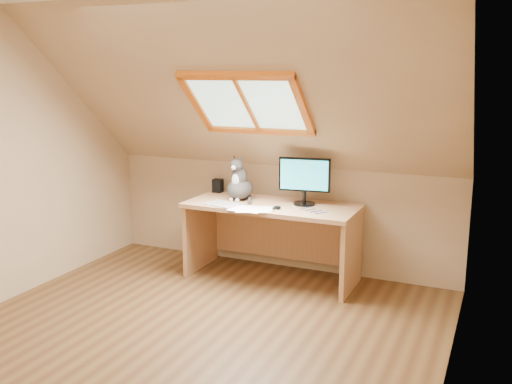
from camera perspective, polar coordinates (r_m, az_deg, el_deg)
The scene contains 10 objects.
ground at distance 4.26m, azimuth -6.86°, elevation -14.36°, with size 3.50×3.50×0.00m, color brown.
room_shell at distance 3.77m, azimuth -8.13°, elevation 4.95°, with size 3.52×3.52×2.41m.
desk at distance 5.27m, azimuth 1.88°, elevation -3.36°, with size 1.55×0.68×0.71m.
monitor at distance 5.08m, azimuth 4.87°, elevation 1.42°, with size 0.46×0.20×0.43m.
cat at distance 5.29m, azimuth -1.65°, elevation 0.85°, with size 0.25×0.30×0.43m.
desk_speaker at distance 5.64m, azimuth -3.84°, elevation 0.64°, with size 0.09×0.09×0.13m, color black.
graphics_tablet at distance 5.12m, azimuth -3.44°, elevation -1.22°, with size 0.28×0.20×0.01m, color #B2B2B7.
mouse at distance 4.94m, azimuth 2.07°, elevation -1.58°, with size 0.05×0.10×0.03m, color black.
papers at distance 4.93m, azimuth 0.01°, elevation -1.74°, with size 0.35×0.30×0.01m.
cables at distance 4.93m, azimuth 4.63°, elevation -1.78°, with size 0.51×0.26×0.01m.
Camera 1 is at (1.99, -3.26, 1.89)m, focal length 40.00 mm.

